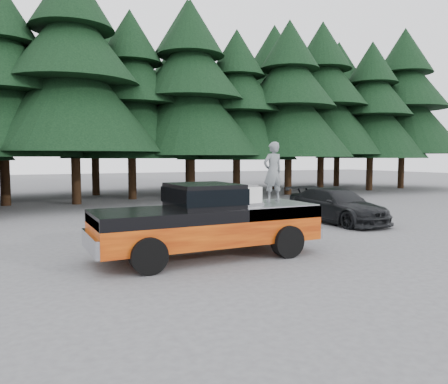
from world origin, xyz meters
name	(u,v)px	position (x,y,z in m)	size (l,w,h in m)	color
ground	(193,255)	(0.00, 0.00, 0.00)	(120.00, 120.00, 0.00)	#4E4E50
pickup_truck	(207,232)	(0.27, -0.33, 0.67)	(6.00, 2.04, 1.33)	#DC590C
truck_cab	(203,195)	(0.17, -0.33, 1.62)	(1.66, 1.90, 0.59)	black
air_compressor	(246,196)	(1.33, -0.48, 1.56)	(0.67, 0.56, 0.46)	silver
man_on_bed	(273,172)	(2.49, 0.02, 2.18)	(0.62, 0.41, 1.70)	slate
parked_car	(337,205)	(7.34, 2.89, 0.68)	(1.90, 4.68, 1.36)	black
treeline	(92,72)	(0.42, 17.20, 7.72)	(60.15, 16.05, 17.50)	black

